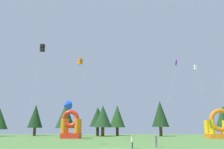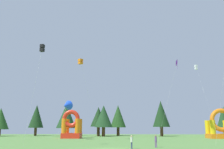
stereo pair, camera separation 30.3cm
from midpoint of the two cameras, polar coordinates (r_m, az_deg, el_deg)
The scene contains 18 objects.
ground_plane at distance 31.61m, azimuth -0.34°, elevation -16.99°, with size 120.00×120.00×0.00m, color #5B8C42.
kite_purple_diamond at distance 55.98m, azimuth 15.12°, elevation 2.50°, with size 5.75×2.66×17.07m.
kite_white_box at distance 62.14m, azimuth 19.11°, elevation 1.57°, with size 2.10×6.17×17.24m.
kite_orange_box at distance 53.58m, azimuth -7.17°, elevation 2.97°, with size 4.39×4.83×17.09m.
kite_blue_delta at distance 53.75m, azimuth -10.40°, elevation -7.13°, with size 3.38×2.79×8.28m.
kite_black_box at distance 38.44m, azimuth -15.71°, elevation 5.87°, with size 2.44×0.93×14.85m.
person_midfield at distance 34.62m, azimuth 10.40°, elevation -14.75°, with size 0.35×0.35×1.64m.
person_far_side at distance 32.32m, azimuth 4.86°, elevation -15.10°, with size 0.35×0.35×1.65m.
inflatable_blue_arch at distance 64.31m, azimuth 24.05°, elevation -11.20°, with size 5.65×4.50×6.92m.
inflatable_red_slide at distance 61.00m, azimuth -9.23°, elevation -12.09°, with size 4.41×4.34×6.65m.
tree_row_1 at distance 79.92m, azimuth -24.44°, elevation -9.34°, with size 5.14×5.14×8.08m.
tree_row_2 at distance 80.04m, azimuth -17.06°, elevation -9.27°, with size 4.50×4.50×9.38m.
tree_row_3 at distance 77.31m, azimuth -10.46°, elevation -9.44°, with size 5.90×5.90×9.68m.
tree_row_4 at distance 74.32m, azimuth -3.04°, elevation -9.84°, with size 4.77×4.77×8.47m.
tree_row_5 at distance 72.53m, azimuth -1.85°, elevation -9.69°, with size 5.23×5.23×8.90m.
tree_row_6 at distance 77.49m, azimuth 1.53°, elevation -9.69°, with size 4.85×4.85×9.34m.
tree_row_7 at distance 74.13m, azimuth 11.43°, elevation -8.97°, with size 4.94×4.94×10.19m.
tree_row_8 at distance 77.97m, azimuth 24.48°, elevation -9.09°, with size 3.56×3.56×8.21m.
Camera 2 is at (1.33, -31.46, 2.75)m, focal length 39.33 mm.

